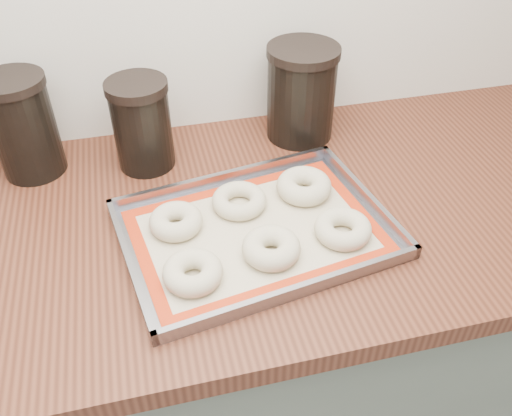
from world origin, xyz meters
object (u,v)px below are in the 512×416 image
object	(u,v)px
canister_mid	(142,124)
canister_right	(301,93)
bagel_back_right	(304,186)
bagel_front_mid	(271,248)
bagel_back_mid	(239,201)
bagel_front_right	(343,229)
bagel_back_left	(176,221)
baking_tray	(256,231)
bagel_front_left	(193,272)
canister_left	(23,126)

from	to	relation	value
canister_mid	canister_right	size ratio (longest dim) A/B	0.91
bagel_back_right	bagel_front_mid	bearing A→B (deg)	-125.23
bagel_back_mid	canister_mid	xyz separation A→B (m)	(-0.15, 0.19, 0.07)
bagel_front_right	canister_right	distance (m)	0.35
bagel_back_right	canister_right	world-z (taller)	canister_right
bagel_front_right	bagel_back_left	bearing A→B (deg)	162.57
baking_tray	bagel_front_mid	size ratio (longest dim) A/B	5.13
bagel_front_right	bagel_back_right	distance (m)	0.13
bagel_back_mid	canister_right	size ratio (longest dim) A/B	0.50
canister_mid	bagel_front_left	bearing A→B (deg)	-83.09
bagel_back_left	bagel_back_mid	size ratio (longest dim) A/B	0.93
baking_tray	bagel_front_right	world-z (taller)	bagel_front_right
bagel_back_mid	bagel_back_right	size ratio (longest dim) A/B	0.97
canister_left	canister_mid	bearing A→B (deg)	-8.16
bagel_front_right	canister_mid	world-z (taller)	canister_mid
bagel_back_mid	bagel_front_mid	bearing A→B (deg)	-79.88
bagel_front_mid	bagel_front_right	world-z (taller)	bagel_front_mid
bagel_back_left	canister_mid	xyz separation A→B (m)	(-0.03, 0.22, 0.07)
baking_tray	bagel_back_right	size ratio (longest dim) A/B	4.84
baking_tray	canister_mid	distance (m)	0.32
bagel_front_mid	bagel_front_right	distance (m)	0.14
bagel_front_right	canister_left	distance (m)	0.64
bagel_front_left	bagel_back_mid	bearing A→B (deg)	55.44
bagel_back_left	bagel_back_mid	distance (m)	0.13
baking_tray	canister_left	size ratio (longest dim) A/B	2.48
bagel_front_right	canister_left	bearing A→B (deg)	147.43
bagel_front_left	canister_left	xyz separation A→B (m)	(-0.27, 0.38, 0.08)
bagel_front_left	bagel_back_left	xyz separation A→B (m)	(-0.01, 0.13, 0.00)
bagel_back_right	bagel_front_left	bearing A→B (deg)	-144.60
baking_tray	canister_left	xyz separation A→B (m)	(-0.39, 0.30, 0.10)
bagel_front_mid	canister_left	bearing A→B (deg)	138.11
bagel_back_mid	bagel_back_right	bearing A→B (deg)	4.07
bagel_back_left	canister_left	xyz separation A→B (m)	(-0.26, 0.25, 0.08)
bagel_front_right	canister_left	xyz separation A→B (m)	(-0.54, 0.34, 0.08)
bagel_back_mid	bagel_front_right	bearing A→B (deg)	-37.12
bagel_front_mid	canister_mid	world-z (taller)	canister_mid
bagel_back_mid	canister_left	size ratio (longest dim) A/B	0.50
bagel_front_left	canister_left	world-z (taller)	canister_left
canister_right	bagel_back_right	bearing A→B (deg)	-104.93
baking_tray	canister_left	bearing A→B (deg)	142.85
bagel_front_mid	bagel_back_right	bearing A→B (deg)	54.77
bagel_front_left	canister_right	distance (m)	0.49
baking_tray	bagel_front_mid	distance (m)	0.07
bagel_front_left	canister_right	xyz separation A→B (m)	(0.30, 0.38, 0.08)
bagel_back_left	canister_mid	bearing A→B (deg)	98.25
bagel_back_right	canister_mid	size ratio (longest dim) A/B	0.57
bagel_front_mid	bagel_back_left	distance (m)	0.18
bagel_back_left	bagel_back_mid	bearing A→B (deg)	14.82
bagel_front_left	canister_mid	world-z (taller)	canister_mid
bagel_front_right	bagel_back_left	xyz separation A→B (m)	(-0.28, 0.09, 0.00)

